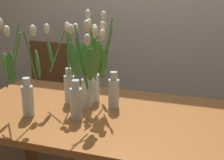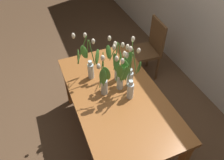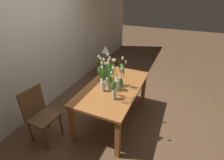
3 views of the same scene
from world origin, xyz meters
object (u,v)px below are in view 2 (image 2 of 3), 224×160
tulip_vase_1 (130,71)px  tulip_vase_2 (117,65)px  tulip_vase_0 (128,81)px  tulip_vase_5 (89,63)px  dining_table (117,100)px  tulip_vase_4 (104,82)px  tulip_vase_3 (120,78)px  dining_chair (150,47)px

tulip_vase_1 → tulip_vase_2: size_ratio=1.12×
tulip_vase_0 → tulip_vase_5: bearing=-147.1°
tulip_vase_1 → tulip_vase_5: size_ratio=1.01×
dining_table → tulip_vase_4: size_ratio=2.82×
tulip_vase_3 → tulip_vase_4: (0.01, -0.18, 0.01)m
tulip_vase_2 → tulip_vase_5: (-0.16, -0.26, -0.02)m
tulip_vase_5 → dining_chair: (-0.52, 1.08, -0.42)m
dining_table → tulip_vase_3: bearing=127.2°
tulip_vase_4 → tulip_vase_3: bearing=92.4°
tulip_vase_0 → dining_table: bearing=-120.6°
tulip_vase_2 → tulip_vase_5: size_ratio=0.90×
tulip_vase_1 → tulip_vase_3: bearing=-75.9°
tulip_vase_2 → tulip_vase_0: bearing=2.0°
dining_table → tulip_vase_0: bearing=59.4°
dining_table → tulip_vase_4: (-0.03, -0.13, 0.28)m
tulip_vase_0 → tulip_vase_2: bearing=-178.0°
tulip_vase_0 → tulip_vase_3: bearing=-157.9°
tulip_vase_0 → tulip_vase_5: size_ratio=1.01×
tulip_vase_4 → dining_chair: tulip_vase_4 is taller
tulip_vase_2 → tulip_vase_5: tulip_vase_5 is taller
tulip_vase_5 → dining_chair: size_ratio=0.62×
tulip_vase_0 → tulip_vase_1: 0.15m
tulip_vase_0 → tulip_vase_1: tulip_vase_0 is taller
tulip_vase_4 → tulip_vase_5: bearing=-171.3°
tulip_vase_0 → dining_chair: 1.31m
dining_table → tulip_vase_5: tulip_vase_5 is taller
tulip_vase_0 → tulip_vase_5: 0.49m
dining_table → tulip_vase_2: bearing=157.7°
dining_table → tulip_vase_5: bearing=-153.9°
tulip_vase_3 → dining_chair: bearing=134.5°
tulip_vase_1 → tulip_vase_4: tulip_vase_1 is taller
tulip_vase_3 → tulip_vase_4: tulip_vase_4 is taller
tulip_vase_5 → tulip_vase_2: bearing=58.2°
dining_table → tulip_vase_1: 0.35m
tulip_vase_0 → tulip_vase_2: tulip_vase_0 is taller
dining_table → dining_chair: size_ratio=1.72×
tulip_vase_2 → dining_table: bearing=-22.3°
tulip_vase_2 → dining_chair: bearing=129.5°
dining_table → tulip_vase_2: tulip_vase_2 is taller
tulip_vase_1 → tulip_vase_4: (0.04, -0.30, -0.02)m
dining_table → tulip_vase_4: 0.31m
dining_chair → tulip_vase_1: bearing=-42.1°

